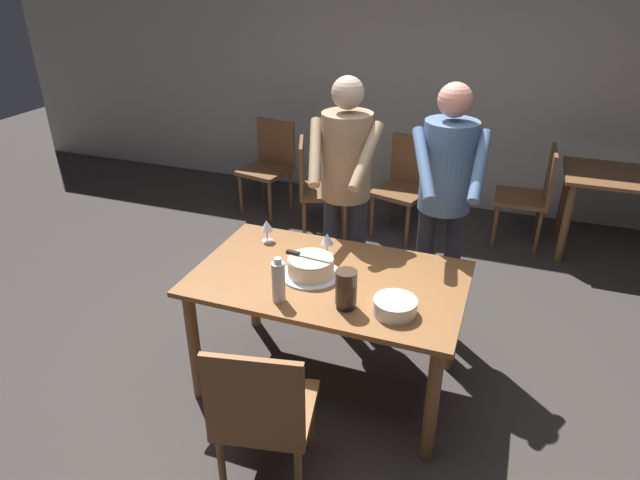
{
  "coord_description": "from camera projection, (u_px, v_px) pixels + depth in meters",
  "views": [
    {
      "loc": [
        0.87,
        -2.52,
        2.34
      ],
      "look_at": [
        -0.1,
        0.13,
        0.9
      ],
      "focal_mm": 31.16,
      "sensor_mm": 36.0,
      "label": 1
    }
  ],
  "objects": [
    {
      "name": "back_wall",
      "position": [
        434.0,
        71.0,
        5.42
      ],
      "size": [
        10.0,
        0.12,
        2.7
      ],
      "primitive_type": "cube",
      "color": "#BCB7AD",
      "rests_on": "ground_plane"
    },
    {
      "name": "plate_stack",
      "position": [
        395.0,
        306.0,
        2.76
      ],
      "size": [
        0.22,
        0.22,
        0.08
      ],
      "color": "white",
      "rests_on": "main_dining_table"
    },
    {
      "name": "water_bottle",
      "position": [
        279.0,
        281.0,
        2.83
      ],
      "size": [
        0.07,
        0.07,
        0.25
      ],
      "color": "silver",
      "rests_on": "main_dining_table"
    },
    {
      "name": "background_chair_1",
      "position": [
        269.0,
        163.0,
        5.58
      ],
      "size": [
        0.52,
        0.52,
        0.9
      ],
      "color": "brown",
      "rests_on": "ground_plane"
    },
    {
      "name": "cake_on_platter",
      "position": [
        311.0,
        267.0,
        3.09
      ],
      "size": [
        0.34,
        0.34,
        0.11
      ],
      "color": "silver",
      "rests_on": "main_dining_table"
    },
    {
      "name": "background_table",
      "position": [
        625.0,
        194.0,
        4.64
      ],
      "size": [
        1.0,
        0.7,
        0.74
      ],
      "color": "brown",
      "rests_on": "ground_plane"
    },
    {
      "name": "hurricane_lamp",
      "position": [
        346.0,
        289.0,
        2.78
      ],
      "size": [
        0.11,
        0.11,
        0.21
      ],
      "color": "black",
      "rests_on": "main_dining_table"
    },
    {
      "name": "wine_glass_near",
      "position": [
        327.0,
        240.0,
        3.28
      ],
      "size": [
        0.08,
        0.08,
        0.14
      ],
      "color": "silver",
      "rests_on": "main_dining_table"
    },
    {
      "name": "chair_near_side",
      "position": [
        263.0,
        412.0,
        2.53
      ],
      "size": [
        0.52,
        0.52,
        0.9
      ],
      "color": "brown",
      "rests_on": "ground_plane"
    },
    {
      "name": "person_standing_beside",
      "position": [
        445.0,
        190.0,
        3.38
      ],
      "size": [
        0.46,
        0.57,
        1.72
      ],
      "color": "#2D2D38",
      "rests_on": "ground_plane"
    },
    {
      "name": "person_cutting_cake",
      "position": [
        346.0,
        179.0,
        3.55
      ],
      "size": [
        0.46,
        0.57,
        1.72
      ],
      "color": "#2D2D38",
      "rests_on": "ground_plane"
    },
    {
      "name": "wine_glass_far",
      "position": [
        267.0,
        226.0,
        3.44
      ],
      "size": [
        0.08,
        0.08,
        0.14
      ],
      "color": "silver",
      "rests_on": "main_dining_table"
    },
    {
      "name": "background_chair_2",
      "position": [
        531.0,
        193.0,
        4.88
      ],
      "size": [
        0.45,
        0.45,
        0.9
      ],
      "color": "brown",
      "rests_on": "ground_plane"
    },
    {
      "name": "ground_plane",
      "position": [
        328.0,
        380.0,
        3.45
      ],
      "size": [
        14.0,
        14.0,
        0.0
      ],
      "primitive_type": "plane",
      "color": "#383330"
    },
    {
      "name": "cake_knife",
      "position": [
        299.0,
        254.0,
        3.09
      ],
      "size": [
        0.27,
        0.05,
        0.02
      ],
      "color": "silver",
      "rests_on": "cake_on_platter"
    },
    {
      "name": "background_chair_0",
      "position": [
        405.0,
        183.0,
        5.09
      ],
      "size": [
        0.54,
        0.54,
        0.9
      ],
      "color": "brown",
      "rests_on": "ground_plane"
    },
    {
      "name": "background_chair_3",
      "position": [
        316.0,
        185.0,
        5.04
      ],
      "size": [
        0.57,
        0.57,
        0.9
      ],
      "color": "brown",
      "rests_on": "ground_plane"
    },
    {
      "name": "main_dining_table",
      "position": [
        329.0,
        293.0,
        3.15
      ],
      "size": [
        1.51,
        0.91,
        0.75
      ],
      "color": "brown",
      "rests_on": "ground_plane"
    }
  ]
}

